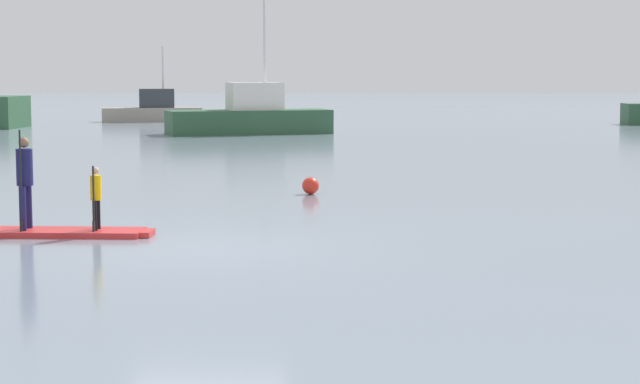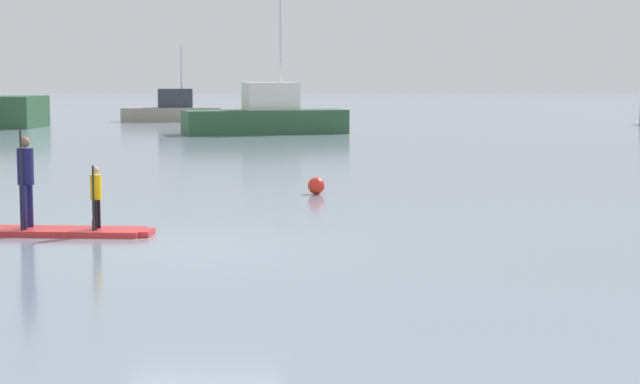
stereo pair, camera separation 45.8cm
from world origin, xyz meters
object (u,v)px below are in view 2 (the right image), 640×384
object	(u,v)px
paddleboard_near	(46,231)
trawler_grey_distant	(172,110)
mooring_buoy_near	(316,186)
paddler_child_solo	(96,194)
fishing_boat_green_midground	(266,116)
paddler_adult	(26,176)

from	to	relation	value
paddleboard_near	trawler_grey_distant	distance (m)	42.32
mooring_buoy_near	paddler_child_solo	bearing A→B (deg)	-117.65
fishing_boat_green_midground	paddleboard_near	bearing A→B (deg)	-91.13
fishing_boat_green_midground	paddler_child_solo	bearing A→B (deg)	-89.48
paddleboard_near	mooring_buoy_near	bearing A→B (deg)	56.45
paddleboard_near	trawler_grey_distant	world-z (taller)	trawler_grey_distant
paddleboard_near	paddler_adult	world-z (taller)	paddler_adult
paddleboard_near	fishing_boat_green_midground	bearing A→B (deg)	88.87
fishing_boat_green_midground	trawler_grey_distant	world-z (taller)	fishing_boat_green_midground
mooring_buoy_near	trawler_grey_distant	bearing A→B (deg)	105.87
paddler_adult	trawler_grey_distant	world-z (taller)	trawler_grey_distant
paddleboard_near	paddler_child_solo	size ratio (longest dim) A/B	3.31
paddleboard_near	paddler_child_solo	world-z (taller)	paddler_child_solo
trawler_grey_distant	paddler_adult	bearing A→B (deg)	-82.48
fishing_boat_green_midground	paddler_adult	bearing A→B (deg)	-91.77
fishing_boat_green_midground	mooring_buoy_near	distance (m)	24.13
paddler_adult	mooring_buoy_near	distance (m)	7.89
trawler_grey_distant	mooring_buoy_near	xyz separation A→B (m)	(10.10, -35.53, -0.42)
paddleboard_near	paddler_child_solo	xyz separation A→B (m)	(0.87, -0.03, 0.64)
paddleboard_near	fishing_boat_green_midground	distance (m)	30.24
paddleboard_near	paddler_child_solo	bearing A→B (deg)	-1.77
paddler_adult	trawler_grey_distant	size ratio (longest dim) A/B	0.30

